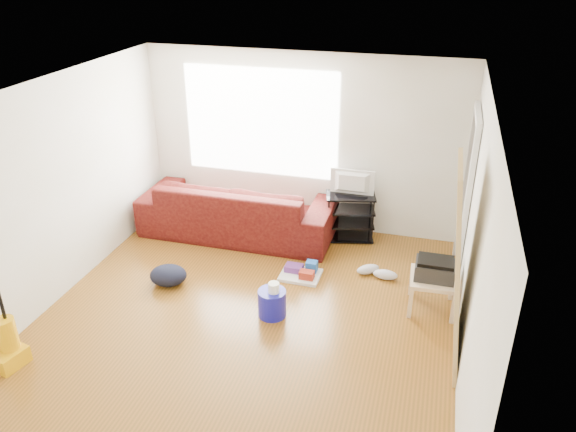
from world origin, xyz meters
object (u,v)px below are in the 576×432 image
(cleaning_tray, at_px, (302,272))
(tv_stand, at_px, (350,216))
(sofa, at_px, (239,233))
(bucket, at_px, (272,315))
(backpack, at_px, (169,284))
(side_table, at_px, (433,282))
(vacuum, at_px, (7,344))

(cleaning_tray, bearing_deg, tv_stand, 71.36)
(sofa, height_order, tv_stand, tv_stand)
(bucket, distance_m, backpack, 1.42)
(backpack, bearing_deg, tv_stand, 28.73)
(tv_stand, height_order, backpack, tv_stand)
(sofa, relative_size, backpack, 6.02)
(side_table, distance_m, vacuum, 4.46)
(backpack, relative_size, vacuum, 0.35)
(bucket, relative_size, vacuum, 0.24)
(side_table, distance_m, backpack, 3.14)
(backpack, distance_m, vacuum, 1.94)
(tv_stand, bearing_deg, vacuum, -142.24)
(cleaning_tray, bearing_deg, backpack, -158.12)
(sofa, distance_m, cleaning_tray, 1.46)
(vacuum, bearing_deg, cleaning_tray, 56.79)
(tv_stand, height_order, side_table, tv_stand)
(sofa, bearing_deg, vacuum, 69.33)
(bucket, xyz_separation_m, cleaning_tray, (0.12, 0.87, 0.05))
(cleaning_tray, xyz_separation_m, backpack, (-1.52, -0.61, -0.05))
(cleaning_tray, height_order, backpack, cleaning_tray)
(tv_stand, relative_size, cleaning_tray, 1.48)
(tv_stand, height_order, cleaning_tray, tv_stand)
(side_table, height_order, vacuum, vacuum)
(side_table, distance_m, cleaning_tray, 1.63)
(sofa, bearing_deg, tv_stand, -170.09)
(cleaning_tray, bearing_deg, vacuum, -135.43)
(bucket, bearing_deg, sofa, 120.66)
(bucket, height_order, cleaning_tray, cleaning_tray)
(sofa, height_order, backpack, sofa)
(backpack, bearing_deg, cleaning_tray, 7.92)
(bucket, relative_size, backpack, 0.70)
(sofa, relative_size, cleaning_tray, 5.42)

